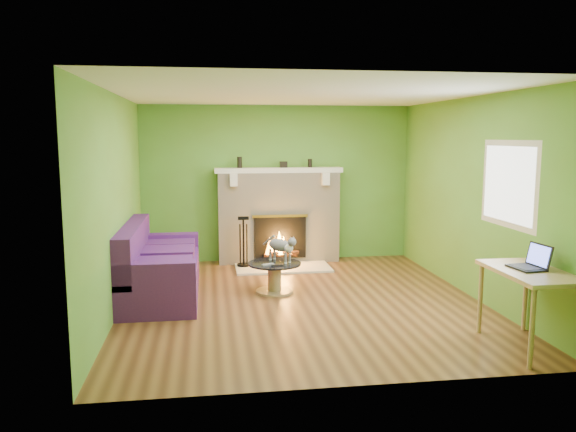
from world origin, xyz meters
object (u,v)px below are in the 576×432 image
Objects in this scene: coffee_table at (274,275)px; desk at (530,280)px; sofa at (156,268)px; cat at (280,248)px.

coffee_table is 3.29m from desk.
cat is at bearing -0.04° from sofa.
sofa reaches higher than cat.
desk is 1.79× the size of cat.
coffee_table is (1.56, -0.05, -0.14)m from sofa.
desk is (3.81, -2.41, 0.33)m from sofa.
cat reaches higher than coffee_table.
sofa is at bearing 147.62° from desk.
desk is at bearing -32.38° from sofa.
desk is 3.24m from cat.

